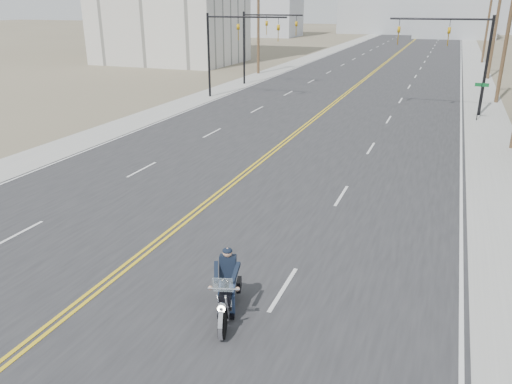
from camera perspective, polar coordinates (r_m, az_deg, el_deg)
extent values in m
plane|color=#776D56|center=(14.10, -22.89, -14.42)|extent=(400.00, 400.00, 0.00)
cube|color=#303033|center=(78.78, 15.07, 14.44)|extent=(20.00, 200.00, 0.01)
cube|color=#A5A5A0|center=(80.87, 6.70, 15.13)|extent=(3.00, 200.00, 0.01)
cube|color=#A5A5A0|center=(78.34, 23.65, 13.42)|extent=(3.00, 200.00, 0.01)
cylinder|color=black|center=(44.73, -5.43, 15.22)|extent=(0.20, 0.20, 7.00)
cylinder|color=black|center=(43.10, -1.15, 19.37)|extent=(7.00, 0.14, 0.14)
imported|color=#BF8C0C|center=(43.39, -2.04, 18.51)|extent=(0.21, 0.26, 1.30)
imported|color=#BF8C0C|center=(42.15, 2.58, 18.43)|extent=(0.21, 0.26, 1.30)
cylinder|color=black|center=(40.20, 24.82, 12.86)|extent=(0.20, 0.20, 7.00)
cylinder|color=black|center=(39.94, 20.31, 18.06)|extent=(7.00, 0.14, 0.14)
imported|color=#BF8C0C|center=(39.95, 21.24, 17.01)|extent=(0.21, 0.26, 1.30)
imported|color=#BF8C0C|center=(40.15, 16.03, 17.59)|extent=(0.21, 0.26, 1.30)
cylinder|color=black|center=(51.99, -1.38, 16.07)|extent=(0.20, 0.20, 7.00)
cylinder|color=black|center=(50.76, 1.91, 19.57)|extent=(6.00, 0.14, 0.14)
imported|color=#BF8C0C|center=(50.98, 1.23, 18.85)|extent=(0.21, 0.26, 1.30)
imported|color=#BF8C0C|center=(50.04, 4.64, 18.75)|extent=(0.21, 0.26, 1.30)
cylinder|color=black|center=(38.51, 24.15, 9.34)|extent=(0.06, 0.06, 2.60)
cube|color=#0C5926|center=(38.33, 24.41, 11.09)|extent=(0.90, 0.03, 0.25)
cylinder|color=brown|center=(46.12, 26.81, 15.86)|extent=(0.30, 0.30, 11.00)
cylinder|color=brown|center=(61.06, 25.77, 16.95)|extent=(0.30, 0.30, 11.50)
cylinder|color=brown|center=(78.03, 25.01, 17.29)|extent=(0.30, 0.30, 11.00)
cylinder|color=brown|center=(59.86, 0.27, 18.37)|extent=(0.30, 0.30, 10.50)
cube|color=#ADB2B7|center=(132.91, 22.00, 19.04)|extent=(18.00, 14.00, 14.00)
cube|color=#ADB2B7|center=(149.90, -2.15, 20.84)|extent=(12.00, 12.00, 16.00)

